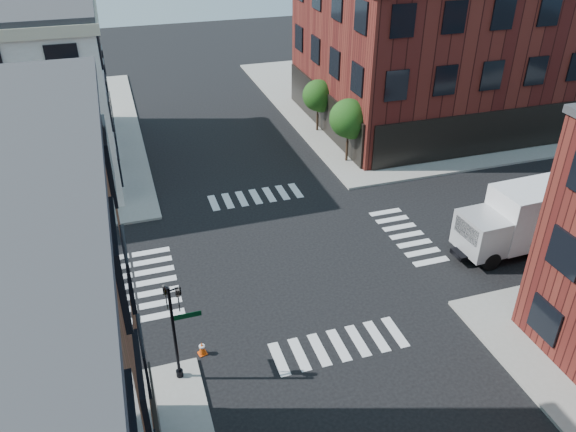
% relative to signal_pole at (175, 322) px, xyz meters
% --- Properties ---
extents(ground, '(120.00, 120.00, 0.00)m').
position_rel_signal_pole_xyz_m(ground, '(6.72, 6.68, -2.86)').
color(ground, black).
rests_on(ground, ground).
extents(sidewalk_ne, '(30.00, 30.00, 0.15)m').
position_rel_signal_pole_xyz_m(sidewalk_ne, '(27.72, 27.68, -2.78)').
color(sidewalk_ne, gray).
rests_on(sidewalk_ne, ground).
extents(building_ne, '(25.00, 16.00, 12.00)m').
position_rel_signal_pole_xyz_m(building_ne, '(27.22, 22.68, 3.14)').
color(building_ne, '#421210').
rests_on(building_ne, ground).
extents(tree_near, '(2.69, 2.69, 4.49)m').
position_rel_signal_pole_xyz_m(tree_near, '(14.28, 16.65, 0.30)').
color(tree_near, black).
rests_on(tree_near, ground).
extents(tree_far, '(2.43, 2.43, 4.07)m').
position_rel_signal_pole_xyz_m(tree_far, '(14.28, 22.65, 0.02)').
color(tree_far, black).
rests_on(tree_far, ground).
extents(signal_pole, '(1.29, 1.24, 4.60)m').
position_rel_signal_pole_xyz_m(signal_pole, '(0.00, 0.00, 0.00)').
color(signal_pole, black).
rests_on(signal_pole, ground).
extents(box_truck, '(8.21, 2.78, 3.67)m').
position_rel_signal_pole_xyz_m(box_truck, '(19.32, 3.67, -0.95)').
color(box_truck, silver).
rests_on(box_truck, ground).
extents(traffic_cone, '(0.42, 0.42, 0.65)m').
position_rel_signal_pole_xyz_m(traffic_cone, '(1.02, 0.98, -2.54)').
color(traffic_cone, '#F14C0A').
rests_on(traffic_cone, ground).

